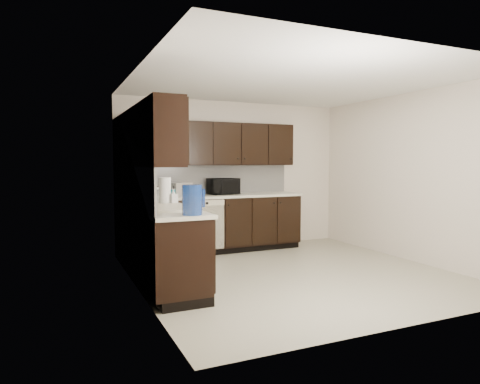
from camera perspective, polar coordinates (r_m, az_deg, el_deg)
name	(u,v)px	position (r m, az deg, el deg)	size (l,w,h in m)	color
floor	(292,273)	(5.79, 7.01, -10.74)	(4.00, 4.00, 0.00)	#A6A28A
ceiling	(294,82)	(5.70, 7.23, 14.39)	(4.00, 4.00, 0.00)	white
wall_back	(233,175)	(7.39, -0.92, 2.29)	(4.00, 0.02, 2.50)	beige
wall_left	(138,182)	(4.88, -13.41, 1.31)	(0.02, 4.00, 2.50)	beige
wall_right	(409,177)	(6.86, 21.59, 1.88)	(0.02, 4.00, 2.50)	beige
wall_front	(412,187)	(4.03, 21.97, 0.58)	(4.00, 0.02, 2.50)	beige
lower_cabinets	(194,235)	(6.29, -6.20, -5.69)	(3.00, 2.80, 0.90)	black
countertop	(193,200)	(6.22, -6.25, -1.10)	(3.03, 2.83, 0.04)	beige
backsplash	(175,182)	(6.35, -8.65, 1.33)	(3.00, 2.80, 0.48)	silver
upper_cabinets	(185,141)	(6.27, -7.40, 6.71)	(3.00, 2.80, 0.70)	black
dishwasher	(207,222)	(6.65, -4.48, -4.00)	(0.58, 0.04, 0.78)	beige
sink	(167,214)	(4.97, -9.70, -2.87)	(0.54, 0.82, 0.42)	beige
microwave	(223,186)	(7.05, -2.26, 0.76)	(0.48, 0.32, 0.26)	black
soap_bottle_a	(173,196)	(5.45, -8.89, -0.58)	(0.09, 0.09, 0.20)	gray
soap_bottle_b	(140,194)	(5.66, -13.18, -0.30)	(0.09, 0.09, 0.23)	gray
toaster_oven	(179,189)	(6.75, -8.08, 0.35)	(0.34, 0.25, 0.21)	#ABABAD
storage_bin	(143,195)	(6.04, -12.75, -0.34)	(0.43, 0.32, 0.17)	silver
blue_pitcher	(192,200)	(4.31, -6.41, -1.06)	(0.20, 0.20, 0.30)	navy
teal_tumbler	(172,197)	(5.51, -9.04, -0.61)	(0.08, 0.08, 0.18)	#0B7181
paper_towel_roll	(165,191)	(5.48, -9.99, 0.16)	(0.15, 0.15, 0.34)	white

